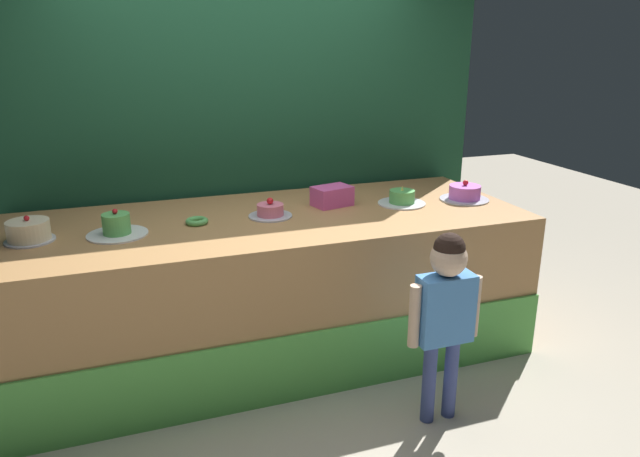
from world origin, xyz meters
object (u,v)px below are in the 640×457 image
object	(u,v)px
child_figure	(445,303)
cake_right	(402,198)
cake_center	(270,211)
donut	(197,221)
cake_far_right	(465,193)
pink_box	(332,196)
cake_far_left	(29,231)
cake_left	(117,227)

from	to	relation	value
child_figure	cake_right	world-z (taller)	child_figure
cake_center	cake_right	xyz separation A→B (m)	(0.91, -0.01, 0.00)
child_figure	donut	xyz separation A→B (m)	(-1.11, 1.03, 0.26)
cake_center	cake_right	world-z (taller)	cake_right
cake_center	cake_far_right	distance (m)	1.37
pink_box	donut	world-z (taller)	pink_box
cake_far_right	child_figure	bearing A→B (deg)	-126.31
donut	cake_far_left	size ratio (longest dim) A/B	0.51
cake_right	child_figure	bearing A→B (deg)	-104.08
donut	cake_right	bearing A→B (deg)	-0.33
pink_box	cake_center	distance (m)	0.47
cake_left	cake_right	xyz separation A→B (m)	(1.83, 0.05, -0.01)
cake_far_left	cake_left	distance (m)	0.46
cake_far_left	cake_far_right	xyz separation A→B (m)	(2.74, -0.04, -0.01)
child_figure	cake_center	xyz separation A→B (m)	(-0.66, 1.03, 0.28)
cake_far_left	cake_right	world-z (taller)	cake_far_left
cake_far_left	cake_left	size ratio (longest dim) A/B	0.78
cake_center	child_figure	bearing A→B (deg)	-57.41
child_figure	pink_box	distance (m)	1.20
cake_far_left	cake_right	bearing A→B (deg)	0.18
child_figure	cake_left	world-z (taller)	cake_left
child_figure	cake_far_right	bearing A→B (deg)	53.69
cake_far_left	cake_left	bearing A→B (deg)	-5.94
cake_left	cake_far_right	distance (m)	2.28
cake_far_left	cake_right	xyz separation A→B (m)	(2.28, 0.01, -0.02)
cake_far_right	donut	bearing A→B (deg)	178.17
donut	cake_left	size ratio (longest dim) A/B	0.40
donut	cake_left	world-z (taller)	cake_left
cake_far_left	cake_far_right	size ratio (longest dim) A/B	0.78
cake_far_left	donut	bearing A→B (deg)	0.95
cake_left	cake_far_right	bearing A→B (deg)	0.11
pink_box	cake_center	world-z (taller)	pink_box
pink_box	cake_center	size ratio (longest dim) A/B	0.91
cake_center	pink_box	bearing A→B (deg)	14.33
pink_box	cake_left	distance (m)	1.38
child_figure	pink_box	world-z (taller)	child_figure
donut	cake_far_right	xyz separation A→B (m)	(1.83, -0.06, 0.03)
cake_left	cake_right	world-z (taller)	cake_left
child_figure	cake_center	world-z (taller)	child_figure
cake_right	cake_far_right	distance (m)	0.46
child_figure	cake_far_left	distance (m)	2.29
donut	cake_center	size ratio (longest dim) A/B	0.49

